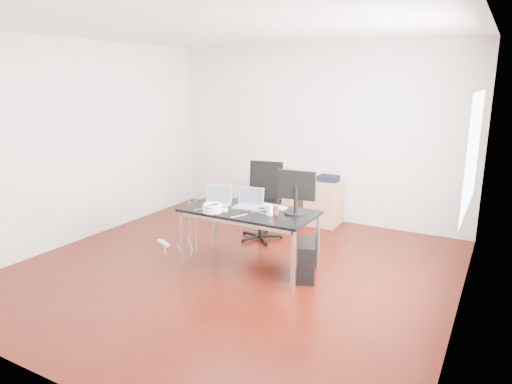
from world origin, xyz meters
The scene contains 18 objects.
room_shell centered at (0.04, 0.00, 1.40)m, with size 5.00×5.00×5.00m.
desk centered at (0.13, 0.15, 0.68)m, with size 1.60×0.80×0.73m.
office_chair centered at (-0.25, 1.19, 0.61)m, with size 0.55×0.57×1.08m.
filing_cabinet_left centered at (-0.43, 2.23, 0.35)m, with size 0.50×0.50×0.70m, color #B37759.
filing_cabinet_right centered at (0.30, 2.23, 0.35)m, with size 0.50×0.50×0.70m, color #B37759.
pc_tower centered at (0.86, 0.18, 0.22)m, with size 0.20×0.45×0.44m, color black.
wastebasket centered at (-0.33, 2.10, 0.14)m, with size 0.24×0.24×0.28m, color black.
power_strip centered at (-1.31, 0.24, 0.02)m, with size 0.30×0.06×0.04m, color white.
laptop_left centered at (-0.34, 0.16, 0.79)m, with size 0.40×0.36×0.23m.
laptop_right centered at (0.06, 0.25, 0.79)m, with size 0.36×0.30×0.23m.
monitor centered at (0.68, 0.29, 1.01)m, with size 0.45×0.26×0.51m.
keyboard centered at (0.28, 0.38, 0.74)m, with size 0.44×0.14×0.02m, color white.
cup_white centered at (0.44, 0.08, 0.79)m, with size 0.08×0.08×0.12m, color white.
cup_brown centered at (0.49, 0.13, 0.78)m, with size 0.08×0.08×0.10m, color #562A1D.
cable_coil centered at (-0.19, -0.16, 0.78)m, with size 0.24×0.24×0.11m.
power_adapter centered at (-0.10, -0.04, 0.74)m, with size 0.07×0.07×0.03m, color white.
speaker centered at (-0.34, 2.22, 0.79)m, with size 0.09×0.08×0.18m, color #9E9E9E.
navy_garment centered at (0.35, 2.26, 0.74)m, with size 0.30×0.24×0.09m, color black.
Camera 1 is at (2.76, -4.40, 2.25)m, focal length 32.00 mm.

